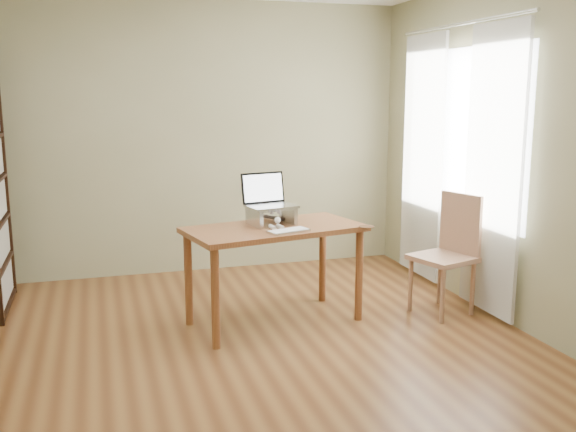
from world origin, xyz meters
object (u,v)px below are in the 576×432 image
Objects in this scene: desk at (274,240)px; laptop at (269,198)px; chair at (451,250)px; keyboard at (289,231)px; cat at (267,215)px.

laptop reaches higher than desk.
laptop is (0.00, 0.14, 0.30)m from desk.
desk is at bearing 155.17° from chair.
desk is 1.42m from chair.
desk is 1.48× the size of chair.
laptop is 1.21× the size of keyboard.
laptop is at bearing 149.51° from chair.
laptop is 0.41m from keyboard.
keyboard is 0.35× the size of chair.
keyboard reaches higher than desk.
chair is at bearing -17.07° from cat.
cat is (-0.02, -0.03, -0.13)m from laptop.
laptop is at bearing 48.70° from cat.
laptop reaches higher than chair.
desk is 0.33m from laptop.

